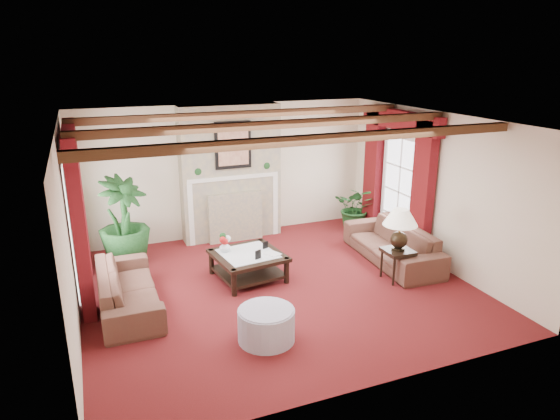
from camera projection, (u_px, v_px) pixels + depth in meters
name	position (u px, v px, depth m)	size (l,w,h in m)	color
floor	(278.00, 287.00, 8.11)	(6.00, 6.00, 0.00)	#470E0C
ceiling	(277.00, 120.00, 7.30)	(6.00, 6.00, 0.00)	white
back_wall	(228.00, 171.00, 10.14)	(6.00, 0.02, 2.70)	beige
left_wall	(68.00, 233.00, 6.64)	(0.02, 5.50, 2.70)	beige
right_wall	(436.00, 189.00, 8.77)	(0.02, 5.50, 2.70)	beige
ceiling_beams	(277.00, 124.00, 7.32)	(6.00, 3.00, 0.12)	#382011
fireplace	(229.00, 104.00, 9.55)	(2.00, 0.52, 2.70)	tan
french_door_left	(64.00, 161.00, 7.30)	(0.10, 1.10, 2.16)	white
french_door_right	(404.00, 137.00, 9.41)	(0.10, 1.10, 2.16)	white
curtains_left	(68.00, 132.00, 7.21)	(0.20, 2.40, 2.55)	#4C0B0A
curtains_right	(401.00, 115.00, 9.24)	(0.20, 2.40, 2.55)	#4C0B0A
sofa_left	(127.00, 282.00, 7.37)	(0.63, 2.10, 0.82)	black
sofa_right	(393.00, 238.00, 9.04)	(0.78, 2.28, 0.88)	black
potted_palm	(125.00, 239.00, 8.94)	(1.69, 1.81, 0.89)	black
small_plant	(356.00, 212.00, 10.69)	(1.29, 1.30, 0.75)	black
coffee_table	(248.00, 266.00, 8.38)	(1.08, 1.08, 0.44)	black
side_table	(397.00, 264.00, 8.33)	(0.45, 0.45, 0.54)	black
ottoman	(266.00, 325.00, 6.57)	(0.76, 0.76, 0.44)	#9594A8
table_lamp	(400.00, 229.00, 8.14)	(0.57, 0.57, 0.72)	black
flower_vase	(225.00, 247.00, 8.37)	(0.23, 0.24, 0.19)	silver
book	(268.00, 249.00, 8.18)	(0.19, 0.10, 0.27)	black
photo_frame_a	(258.00, 255.00, 8.07)	(0.12, 0.02, 0.16)	black
photo_frame_b	(265.00, 245.00, 8.50)	(0.10, 0.02, 0.13)	black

